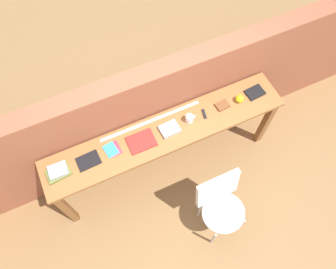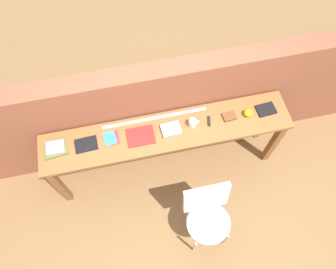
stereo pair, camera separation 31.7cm
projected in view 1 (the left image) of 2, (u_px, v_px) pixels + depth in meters
The scene contains 15 objects.
ground_plane at pixel (177, 186), 3.87m from camera, with size 40.00×40.00×0.00m, color olive.
brick_wall_back at pixel (153, 113), 3.50m from camera, with size 6.00×0.20×1.42m, color #935138.
sideboard at pixel (166, 138), 3.34m from camera, with size 2.50×0.44×0.88m.
chair_white_moulded at pixel (221, 204), 3.24m from camera, with size 0.44×0.45×0.89m.
book_stack_leftmost at pixel (58, 172), 2.99m from camera, with size 0.23×0.17×0.06m.
magazine_cycling at pixel (88, 161), 3.06m from camera, with size 0.21×0.15×0.01m, color black.
pamphlet_pile_colourful at pixel (112, 149), 3.12m from camera, with size 0.16×0.16×0.01m.
book_open_centre at pixel (141, 141), 3.15m from camera, with size 0.27×0.20×0.02m, color red.
book_grey_hardcover at pixel (170, 129), 3.21m from camera, with size 0.19×0.15×0.03m, color #9E9EA3.
mug at pixel (190, 118), 3.23m from camera, with size 0.11×0.08×0.09m.
multitool_folded at pixel (204, 114), 3.29m from camera, with size 0.02×0.11×0.02m, color black.
leather_journal_brown at pixel (222, 105), 3.33m from camera, with size 0.13×0.10×0.02m, color brown.
sports_ball_small at pixel (240, 99), 3.34m from camera, with size 0.08×0.08×0.08m, color yellow.
book_repair_rightmost at pixel (255, 92), 3.41m from camera, with size 0.19×0.14×0.02m, color black.
ruler_metal_back_edge at pixel (151, 121), 3.26m from camera, with size 1.07×0.03×0.00m, color silver.
Camera 1 is at (-0.61, -1.06, 3.72)m, focal length 35.00 mm.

